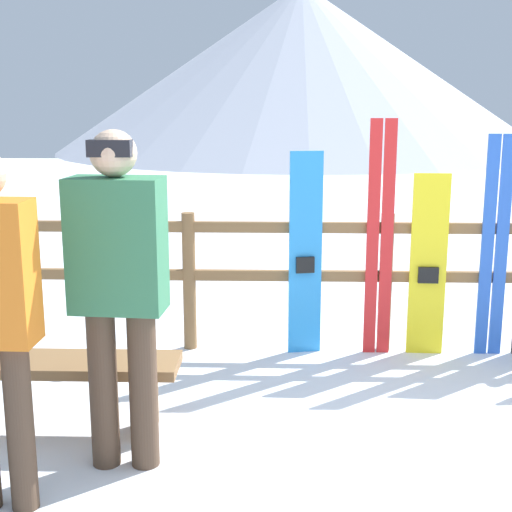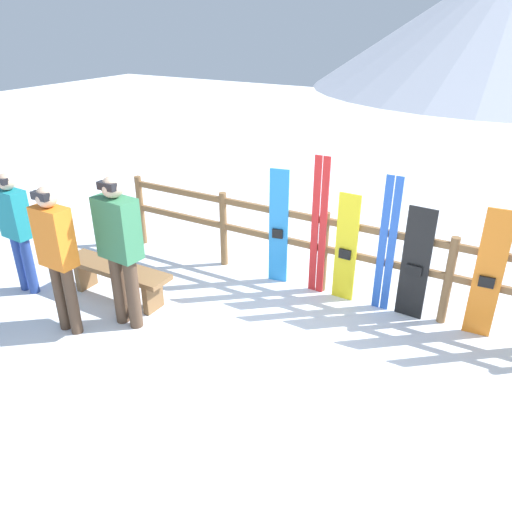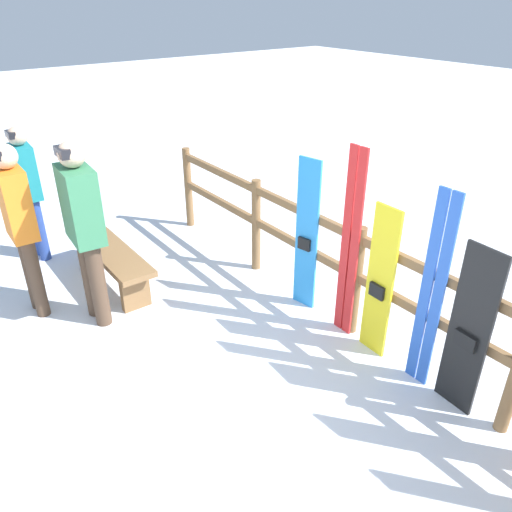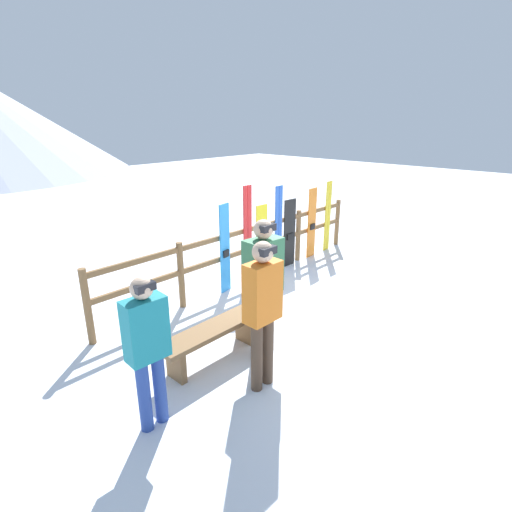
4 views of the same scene
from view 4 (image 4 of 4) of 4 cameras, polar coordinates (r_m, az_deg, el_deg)
The scene contains 13 objects.
ground_plane at distance 6.36m, azimuth 11.41°, elevation -7.87°, with size 40.00×40.00×0.00m, color white.
fence at distance 7.18m, azimuth -1.16°, elevation 1.33°, with size 6.08×0.10×1.07m.
bench at distance 5.00m, azimuth -6.19°, elevation -11.14°, with size 1.49×0.36×0.44m.
person_plaid_green at distance 4.78m, azimuth 1.02°, elevation -3.39°, with size 0.48×0.29×1.76m.
person_orange at distance 4.20m, azimuth 0.95°, elevation -7.01°, with size 0.40×0.23×1.69m.
person_teal at distance 3.84m, azimuth -15.29°, elevation -11.90°, with size 0.39×0.23×1.56m.
snowboard_blue at distance 6.70m, azimuth -4.45°, elevation 0.98°, with size 0.25×0.09×1.53m.
ski_pair_red at distance 7.03m, azimuth -1.21°, elevation 2.95°, with size 0.19×0.02×1.77m.
snowboard_yellow at distance 7.35m, azimuth 0.80°, elevation 2.04°, with size 0.27×0.06×1.37m.
ski_pair_blue at distance 7.66m, azimuth 3.21°, elevation 3.86°, with size 0.20×0.02×1.66m.
snowboard_black_stripe at distance 7.95m, azimuth 4.81°, elevation 3.26°, with size 0.32×0.07×1.36m.
snowboard_orange at distance 8.52m, azimuth 7.97°, elevation 4.66°, with size 0.29×0.07×1.48m.
ski_pair_yellow at distance 9.00m, azimuth 10.20°, elevation 5.59°, with size 0.20×0.02×1.55m.
Camera 4 is at (-4.90, -2.86, 2.86)m, focal length 28.00 mm.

